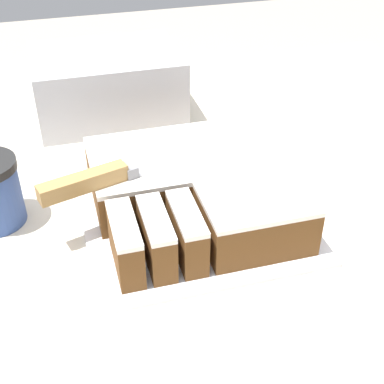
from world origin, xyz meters
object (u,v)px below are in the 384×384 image
(cake, at_px, (194,190))
(knife, at_px, (103,177))
(cake_board, at_px, (192,213))
(storage_box, at_px, (108,84))

(cake, bearing_deg, knife, -179.37)
(cake, relative_size, knife, 0.96)
(cake_board, xyz_separation_m, knife, (-0.12, 0.00, 0.08))
(cake_board, relative_size, storage_box, 1.18)
(cake, bearing_deg, cake_board, -134.25)
(knife, bearing_deg, cake_board, -17.90)
(knife, height_order, storage_box, storage_box)
(cake_board, height_order, storage_box, storage_box)
(cake_board, xyz_separation_m, cake, (0.00, 0.00, 0.04))
(cake_board, bearing_deg, storage_box, 100.45)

